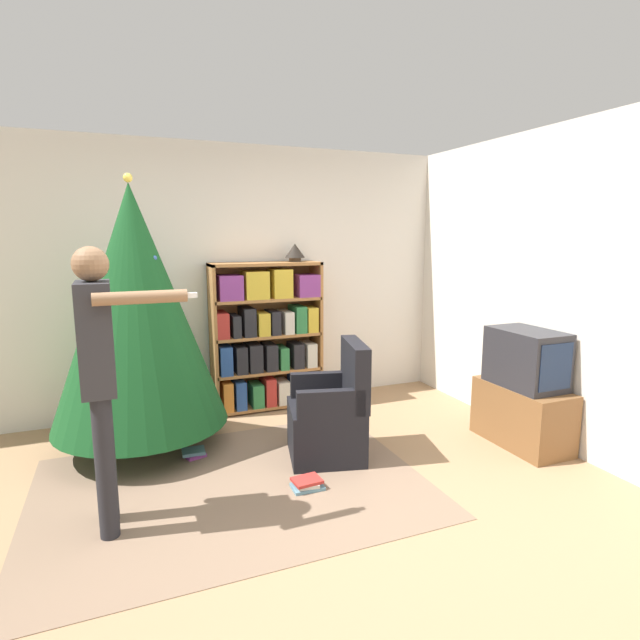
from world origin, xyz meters
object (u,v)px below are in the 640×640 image
television (526,358)px  christmas_tree (136,307)px  armchair (331,417)px  table_lamp (295,251)px  standing_person (100,367)px  bookshelf (266,337)px

television → christmas_tree: size_ratio=0.28×
christmas_tree → armchair: (1.37, -0.72, -0.85)m
table_lamp → standing_person: bearing=-135.8°
table_lamp → christmas_tree: bearing=-159.2°
bookshelf → armchair: (0.16, -1.29, -0.41)m
television → standing_person: bearing=-179.3°
standing_person → table_lamp: 2.53m
bookshelf → christmas_tree: size_ratio=0.67×
television → table_lamp: (-1.41, 1.68, 0.83)m
television → armchair: television is taller
christmas_tree → standing_person: (-0.24, -1.14, -0.17)m
christmas_tree → standing_person: size_ratio=1.31×
christmas_tree → armchair: size_ratio=2.38×
christmas_tree → table_lamp: christmas_tree is taller
standing_person → armchair: bearing=103.9°
bookshelf → christmas_tree: (-1.21, -0.57, 0.44)m
television → armchair: size_ratio=0.66×
armchair → standing_person: standing_person is taller
bookshelf → television: (1.73, -1.67, 0.01)m
bookshelf → armchair: 1.36m
television → table_lamp: 2.34m
standing_person → table_lamp: bearing=133.5°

